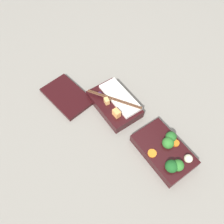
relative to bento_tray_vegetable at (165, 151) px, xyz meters
name	(u,v)px	position (x,y,z in m)	size (l,w,h in m)	color
ground_plane	(136,126)	(0.14, 0.01, -0.03)	(3.00, 3.00, 0.00)	gray
bento_tray_vegetable	(165,151)	(0.00, 0.00, 0.00)	(0.21, 0.13, 0.07)	black
bento_tray_rice	(115,103)	(0.27, 0.03, 0.00)	(0.21, 0.13, 0.07)	black
bento_lid	(67,96)	(0.42, 0.16, -0.02)	(0.21, 0.13, 0.01)	black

